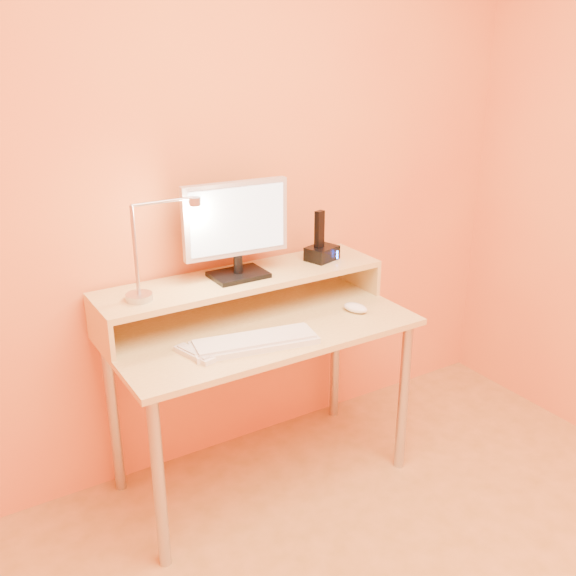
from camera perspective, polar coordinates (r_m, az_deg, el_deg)
wall_back at (r=2.69m, az=-5.94°, el=9.52°), size 3.00×0.04×2.50m
desk_leg_fl at (r=2.39m, az=-11.18°, el=-16.43°), size 0.04×0.04×0.69m
desk_leg_fr at (r=2.87m, az=10.03°, el=-9.38°), size 0.04×0.04×0.69m
desk_leg_bl at (r=2.79m, az=-14.96°, el=-10.79°), size 0.04×0.04×0.69m
desk_leg_br at (r=3.21m, az=4.14°, el=-5.61°), size 0.04×0.04×0.69m
desk_lower at (r=2.59m, az=-2.37°, el=-3.51°), size 1.20×0.60×0.02m
shelf_riser_left at (r=2.49m, az=-16.11°, el=-3.45°), size 0.02×0.30×0.14m
shelf_riser_right at (r=2.98m, az=6.11°, el=1.42°), size 0.02×0.30×0.14m
desk_shelf at (r=2.65m, az=-4.02°, el=0.79°), size 1.20×0.30×0.02m
monitor_foot at (r=2.64m, az=-4.34°, el=1.17°), size 0.22×0.16×0.02m
monitor_neck at (r=2.62m, az=-4.37°, el=2.07°), size 0.04×0.04×0.07m
monitor_panel at (r=2.58m, az=-4.59°, el=6.02°), size 0.43×0.07×0.29m
monitor_back at (r=2.60m, az=-4.83°, el=6.13°), size 0.39×0.04×0.25m
monitor_screen at (r=2.56m, az=-4.40°, el=5.93°), size 0.39×0.03×0.26m
lamp_base at (r=2.46m, az=-12.85°, el=-0.77°), size 0.10×0.10×0.02m
lamp_post at (r=2.40m, az=-13.19°, el=3.17°), size 0.01×0.01×0.33m
lamp_arm at (r=2.39m, az=-10.79°, el=7.43°), size 0.24×0.01×0.01m
lamp_head at (r=2.44m, az=-8.13°, el=7.49°), size 0.04×0.04×0.03m
lamp_bulb at (r=2.44m, az=-8.11°, el=7.12°), size 0.03×0.03×0.00m
phone_dock at (r=2.83m, az=2.97°, el=3.04°), size 0.15×0.13×0.06m
phone_handset at (r=2.79m, az=2.76°, el=5.14°), size 0.05×0.04×0.16m
phone_led at (r=2.81m, az=4.31°, el=2.91°), size 0.01×0.00×0.04m
keyboard at (r=2.42m, az=-2.93°, el=-4.79°), size 0.49×0.23×0.02m
mouse at (r=2.71m, az=5.91°, el=-1.72°), size 0.09×0.12×0.04m
remote_control at (r=2.36m, az=-8.17°, el=-5.73°), size 0.09×0.19×0.02m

